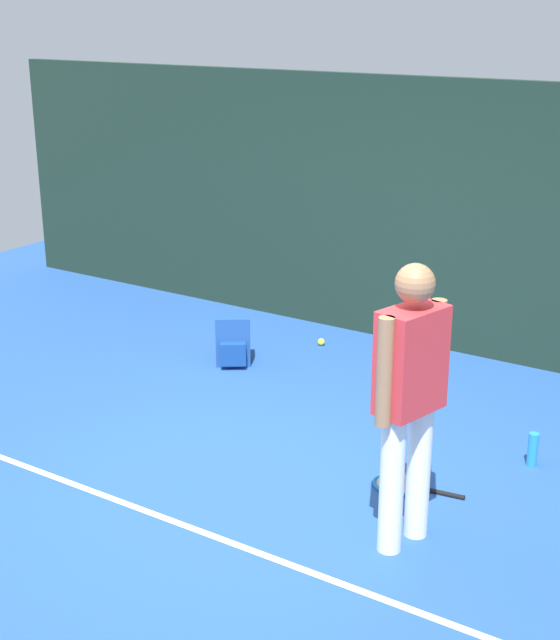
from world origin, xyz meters
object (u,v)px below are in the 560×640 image
at_px(tennis_racket, 402,484).
at_px(water_bottle, 533,450).
at_px(tennis_ball_near_player, 321,342).
at_px(backpack, 233,342).
at_px(tennis_player, 410,391).

distance_m(tennis_racket, water_bottle, 0.98).
distance_m(tennis_ball_near_player, water_bottle, 2.70).
height_order(tennis_racket, water_bottle, water_bottle).
bearing_deg(backpack, tennis_racket, -63.02).
bearing_deg(tennis_ball_near_player, backpack, -116.95).
xyz_separation_m(backpack, tennis_ball_near_player, (0.42, 0.82, -0.18)).
bearing_deg(backpack, tennis_player, -70.40).
bearing_deg(tennis_racket, water_bottle, -138.31).
distance_m(tennis_player, backpack, 3.12).
relative_size(tennis_ball_near_player, water_bottle, 0.27).
height_order(tennis_racket, tennis_ball_near_player, tennis_ball_near_player).
bearing_deg(water_bottle, tennis_racket, -130.23).
bearing_deg(tennis_player, tennis_ball_near_player, 53.17).
distance_m(tennis_player, tennis_racket, 1.16).
bearing_deg(backpack, tennis_ball_near_player, 27.93).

